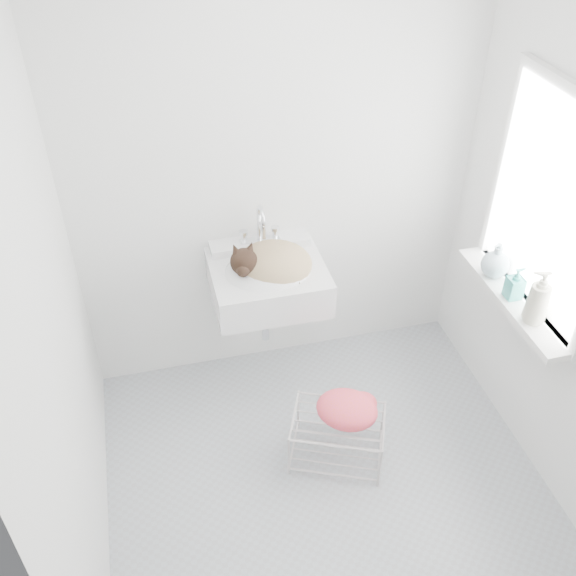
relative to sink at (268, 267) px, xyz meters
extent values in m
cube|color=#9EA5AB|center=(0.12, -0.74, -0.85)|extent=(2.20, 2.00, 0.02)
cube|color=white|center=(0.12, 0.26, 0.40)|extent=(2.20, 0.02, 2.50)
cube|color=white|center=(1.22, -0.74, 0.40)|extent=(0.02, 2.00, 2.50)
cube|color=white|center=(-0.98, -0.74, 0.40)|extent=(0.02, 2.00, 2.50)
cube|color=white|center=(1.20, -0.54, 0.50)|extent=(0.01, 0.80, 1.00)
cube|color=white|center=(1.19, -0.54, 0.50)|extent=(0.04, 0.90, 1.10)
cube|color=white|center=(1.13, -0.54, -0.02)|extent=(0.16, 0.88, 0.04)
cube|color=white|center=(0.00, 0.00, 0.00)|extent=(0.60, 0.53, 0.24)
ellipsoid|color=#A18368|center=(0.03, -0.01, 0.03)|extent=(0.44, 0.40, 0.20)
sphere|color=black|center=(-0.12, -0.08, 0.12)|extent=(0.17, 0.17, 0.14)
torus|color=#B30016|center=(-0.11, -0.08, 0.08)|extent=(0.15, 0.14, 0.06)
cube|color=beige|center=(0.22, -0.62, -0.70)|extent=(0.55, 0.48, 0.28)
ellipsoid|color=#E95422|center=(0.26, -0.62, -0.54)|extent=(0.39, 0.36, 0.13)
imported|color=beige|center=(1.12, -0.73, 0.00)|extent=(0.12, 0.12, 0.24)
imported|color=teal|center=(1.12, -0.54, 0.00)|extent=(0.08, 0.08, 0.17)
imported|color=silver|center=(1.12, -0.35, 0.00)|extent=(0.17, 0.17, 0.19)
camera|label=1|loc=(-0.57, -2.69, 1.98)|focal=40.15mm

